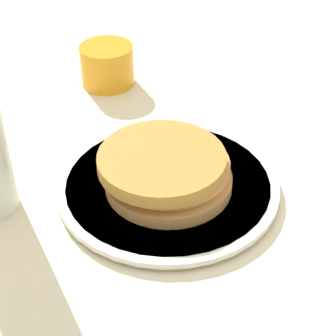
% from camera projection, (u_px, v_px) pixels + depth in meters
% --- Properties ---
extents(ground_plane, '(4.00, 4.00, 0.00)m').
position_uv_depth(ground_plane, '(164.00, 175.00, 0.70)').
color(ground_plane, beige).
extents(plate, '(0.26, 0.26, 0.01)m').
position_uv_depth(plate, '(168.00, 185.00, 0.67)').
color(plate, silver).
rests_on(plate, ground_plane).
extents(pancake_stack, '(0.16, 0.16, 0.04)m').
position_uv_depth(pancake_stack, '(166.00, 169.00, 0.65)').
color(pancake_stack, '#AD7C45').
rests_on(pancake_stack, plate).
extents(juice_glass, '(0.08, 0.08, 0.06)m').
position_uv_depth(juice_glass, '(107.00, 65.00, 0.86)').
color(juice_glass, orange).
rests_on(juice_glass, ground_plane).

